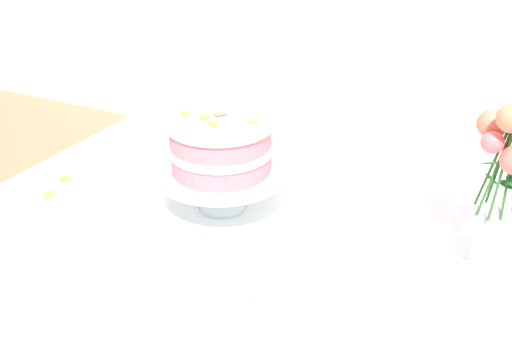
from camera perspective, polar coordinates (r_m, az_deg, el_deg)
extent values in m
cube|color=white|center=(1.16, 2.57, -6.60)|extent=(1.40, 1.00, 0.03)
cylinder|color=brown|center=(1.91, -9.34, -5.28)|extent=(0.06, 0.06, 0.71)
cube|color=white|center=(1.22, -3.59, -3.93)|extent=(0.34, 0.34, 0.00)
cylinder|color=silver|center=(1.22, -3.60, -3.67)|extent=(0.11, 0.11, 0.01)
cylinder|color=silver|center=(1.20, -3.66, -1.92)|extent=(0.03, 0.03, 0.07)
cylinder|color=silver|center=(1.17, -3.72, -0.07)|extent=(0.29, 0.29, 0.01)
cylinder|color=#CC7A84|center=(1.16, -3.76, 1.13)|extent=(0.22, 0.22, 0.04)
cylinder|color=beige|center=(1.15, -3.81, 2.47)|extent=(0.22, 0.22, 0.02)
cylinder|color=#CC7A84|center=(1.14, -3.85, 3.84)|extent=(0.22, 0.22, 0.04)
cylinder|color=beige|center=(1.13, -3.90, 5.22)|extent=(0.23, 0.23, 0.02)
ellipsoid|color=yellow|center=(1.10, -0.40, 5.27)|extent=(0.03, 0.03, 0.00)
ellipsoid|color=#E56B51|center=(1.14, -3.91, 6.11)|extent=(0.04, 0.04, 0.01)
ellipsoid|color=yellow|center=(1.09, -4.62, 5.02)|extent=(0.03, 0.03, 0.01)
ellipsoid|color=yellow|center=(1.13, -5.55, 5.79)|extent=(0.02, 0.03, 0.01)
ellipsoid|color=yellow|center=(1.15, -7.67, 6.15)|extent=(0.03, 0.02, 0.01)
cylinder|color=silver|center=(1.12, 23.61, -7.65)|extent=(0.06, 0.06, 0.07)
cone|color=silver|center=(1.08, 24.25, -4.77)|extent=(0.10, 0.10, 0.06)
ellipsoid|color=#236B2D|center=(1.05, 25.76, -1.41)|extent=(0.05, 0.03, 0.01)
cylinder|color=#2D6028|center=(1.06, 24.61, 0.46)|extent=(0.02, 0.03, 0.17)
sphere|color=#F9775D|center=(1.04, 25.17, 5.07)|extent=(0.04, 0.04, 0.04)
ellipsoid|color=#236B2D|center=(1.08, 23.94, -0.81)|extent=(0.04, 0.05, 0.01)
cylinder|color=#2D6028|center=(1.05, 23.90, 0.18)|extent=(0.03, 0.02, 0.17)
sphere|color=#E97058|center=(1.03, 24.03, 4.60)|extent=(0.05, 0.05, 0.05)
cylinder|color=#2D6028|center=(1.03, 23.93, -0.93)|extent=(0.03, 0.02, 0.15)
sphere|color=#F9666A|center=(1.00, 24.05, 2.77)|extent=(0.04, 0.04, 0.04)
ellipsoid|color=#236B2D|center=(1.02, 24.11, 0.74)|extent=(0.05, 0.04, 0.01)
cylinder|color=#2D6028|center=(1.02, 24.93, 0.06)|extent=(0.01, 0.02, 0.20)
sphere|color=#E57F56|center=(0.97, 25.80, 5.10)|extent=(0.05, 0.05, 0.05)
cylinder|color=#2D6028|center=(1.04, 25.26, -1.81)|extent=(0.01, 0.02, 0.12)
cylinder|color=white|center=(0.96, -2.57, -13.86)|extent=(0.12, 0.12, 0.01)
cylinder|color=white|center=(0.94, -2.61, -12.41)|extent=(0.07, 0.07, 0.06)
torus|color=white|center=(0.92, -0.07, -13.09)|extent=(0.03, 0.01, 0.03)
ellipsoid|color=yellow|center=(1.36, -21.39, -2.41)|extent=(0.04, 0.05, 0.00)
ellipsoid|color=orange|center=(1.42, -19.82, -0.81)|extent=(0.04, 0.04, 0.01)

